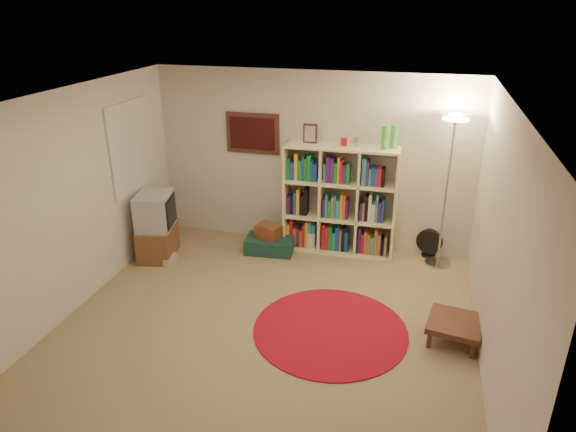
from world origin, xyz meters
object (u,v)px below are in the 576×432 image
bookshelf (338,201)px  tv_stand (157,227)px  floor_fan (429,243)px  suitcase (270,244)px  side_table (455,324)px  floor_lamp (453,141)px

bookshelf → tv_stand: bearing=-161.3°
floor_fan → suitcase: bearing=-150.2°
tv_stand → side_table: size_ratio=1.50×
floor_lamp → side_table: floor_lamp is taller
bookshelf → suitcase: size_ratio=2.66×
tv_stand → suitcase: size_ratio=1.33×
tv_stand → side_table: bearing=-25.9°
tv_stand → suitcase: bearing=8.1°
bookshelf → floor_lamp: bearing=-5.1°
bookshelf → floor_fan: size_ratio=4.51×
floor_fan → suitcase: (-2.21, -0.42, -0.10)m
bookshelf → suitcase: bearing=-162.2°
floor_fan → suitcase: 2.25m
tv_stand → suitcase: tv_stand is taller
bookshelf → suitcase: bookshelf is taller
floor_fan → floor_lamp: bearing=-39.6°
bookshelf → side_table: size_ratio=3.00×
bookshelf → floor_lamp: size_ratio=0.89×
floor_lamp → tv_stand: (-3.80, -0.75, -1.28)m
bookshelf → tv_stand: 2.55m
floor_lamp → side_table: bearing=-84.9°
bookshelf → floor_lamp: floor_lamp is taller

